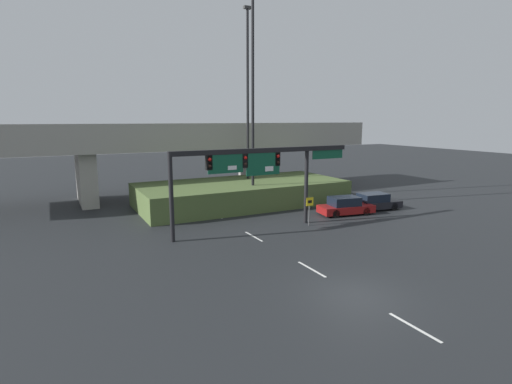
% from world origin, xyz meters
% --- Properties ---
extents(ground_plane, '(160.00, 160.00, 0.00)m').
position_xyz_m(ground_plane, '(0.00, 0.00, 0.00)').
color(ground_plane, black).
extents(lane_markings, '(0.14, 35.05, 0.01)m').
position_xyz_m(lane_markings, '(0.00, 13.16, 0.00)').
color(lane_markings, silver).
rests_on(lane_markings, ground).
extents(signal_gantry, '(13.47, 0.44, 5.66)m').
position_xyz_m(signal_gantry, '(0.96, 11.24, 4.55)').
color(signal_gantry, black).
rests_on(signal_gantry, ground).
extents(speed_limit_sign, '(0.60, 0.11, 2.13)m').
position_xyz_m(speed_limit_sign, '(4.80, 10.48, 1.39)').
color(speed_limit_sign, '#4C4C4C').
rests_on(speed_limit_sign, ground).
extents(highway_light_pole_near, '(0.70, 0.36, 18.07)m').
position_xyz_m(highway_light_pole_near, '(3.78, 17.42, 9.42)').
color(highway_light_pole_near, black).
rests_on(highway_light_pole_near, ground).
extents(highway_light_pole_far, '(0.70, 0.36, 17.44)m').
position_xyz_m(highway_light_pole_far, '(5.19, 21.22, 9.10)').
color(highway_light_pole_far, black).
rests_on(highway_light_pole_far, ground).
extents(overpass_bridge, '(40.81, 7.50, 7.21)m').
position_xyz_m(overpass_bridge, '(0.00, 26.26, 5.12)').
color(overpass_bridge, gray).
rests_on(overpass_bridge, ground).
extents(grass_embankment, '(18.33, 8.24, 2.02)m').
position_xyz_m(grass_embankment, '(3.71, 19.48, 1.01)').
color(grass_embankment, '#4C6033').
rests_on(grass_embankment, ground).
extents(parked_sedan_near_right, '(4.65, 2.50, 1.45)m').
position_xyz_m(parked_sedan_near_right, '(9.41, 12.02, 0.67)').
color(parked_sedan_near_right, maroon).
rests_on(parked_sedan_near_right, ground).
extents(parked_sedan_mid_right, '(4.65, 2.27, 1.42)m').
position_xyz_m(parked_sedan_mid_right, '(12.67, 12.20, 0.65)').
color(parked_sedan_mid_right, black).
rests_on(parked_sedan_mid_right, ground).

